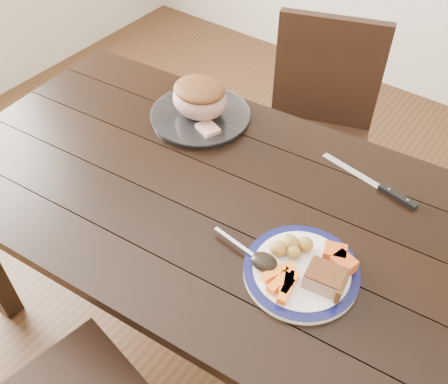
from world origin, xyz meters
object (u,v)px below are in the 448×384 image
Objects in this scene: pork_slice at (325,278)px; fork at (245,250)px; dinner_plate at (301,272)px; carving_knife at (385,190)px; dining_table at (207,210)px; serving_platter at (200,116)px; chair_far at (317,124)px; roast_joint at (200,99)px.

pork_slice is 0.21m from fork.
dinner_plate is at bearing 175.24° from pork_slice.
pork_slice is 0.29× the size of carving_knife.
dining_table is 0.47m from pork_slice.
dinner_plate is 0.15m from fork.
fork is (0.23, -0.13, 0.11)m from dining_table.
dining_table is 5.84× the size of dinner_plate.
dining_table is at bearing -49.08° from serving_platter.
chair_far is at bearing 114.42° from dinner_plate.
dining_table is 9.38× the size of fork.
chair_far is 2.91× the size of carving_knife.
chair_far is 3.25× the size of dinner_plate.
chair_far is 0.58m from serving_platter.
serving_platter is 1.83× the size of fork.
dinner_plate is (0.38, -0.83, 0.23)m from chair_far.
dining_table is 0.75m from chair_far.
roast_joint is (-0.22, -0.48, 0.30)m from chair_far.
carving_knife reaches higher than dining_table.
carving_knife is at bearing 72.02° from fork.
chair_far is 0.65m from carving_knife.
chair_far is 10.19× the size of pork_slice.
fork is 0.56× the size of carving_knife.
fork is (0.23, -0.86, 0.25)m from chair_far.
carving_knife is at bearing 4.00° from serving_platter.
pork_slice reaches higher than carving_knife.
roast_joint is at bearing 149.45° from dinner_plate.
serving_platter is at bearing 0.00° from roast_joint.
carving_knife is at bearing 4.00° from roast_joint.
roast_joint is at bearing 151.58° from pork_slice.
dinner_plate is at bearing -30.55° from serving_platter.
serving_platter is at bearing -166.46° from carving_knife.
fork reaches higher than serving_platter.
dining_table is 0.53m from carving_knife.
dining_table is 18.34× the size of pork_slice.
roast_joint is (-0.59, 0.35, 0.07)m from dinner_plate.
dining_table is 0.35m from serving_platter.
chair_far is at bearing 65.81° from roast_joint.
roast_joint reaches higher than serving_platter.
chair_far is 2.85× the size of serving_platter.
roast_joint reaches higher than dining_table.
pork_slice reaches higher than dining_table.
dining_table is 5.13× the size of serving_platter.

